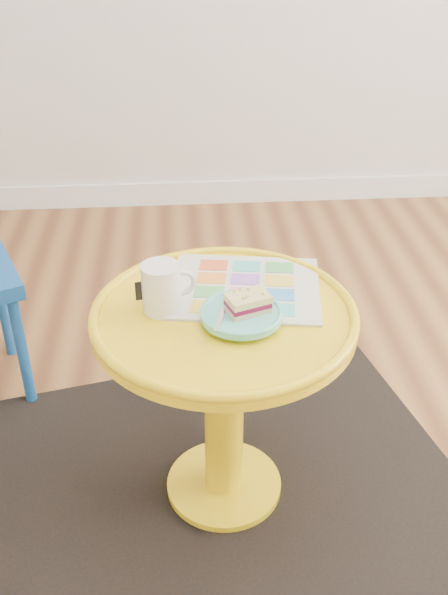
{
  "coord_description": "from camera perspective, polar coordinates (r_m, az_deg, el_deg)",
  "views": [
    {
      "loc": [
        -0.63,
        -1.2,
        1.42
      ],
      "look_at": [
        -0.54,
        0.07,
        0.62
      ],
      "focal_mm": 40.0,
      "sensor_mm": 36.0,
      "label": 1
    }
  ],
  "objects": [
    {
      "name": "mug",
      "position": [
        1.51,
        -5.33,
        0.96
      ],
      "size": [
        0.13,
        0.09,
        0.12
      ],
      "rotation": [
        0.0,
        0.0,
        0.19
      ],
      "color": "white",
      "rests_on": "side_table"
    },
    {
      "name": "plate",
      "position": [
        1.48,
        1.49,
        -1.5
      ],
      "size": [
        0.18,
        0.18,
        0.02
      ],
      "color": "#5DC6BC",
      "rests_on": "newspaper"
    },
    {
      "name": "cake_slice",
      "position": [
        1.47,
        2.07,
        -0.45
      ],
      "size": [
        0.11,
        0.09,
        0.04
      ],
      "rotation": [
        0.0,
        0.0,
        0.35
      ],
      "color": "#D3BC8C",
      "rests_on": "plate"
    },
    {
      "name": "room_walls",
      "position": [
        2.61,
        -11.66,
        -0.09
      ],
      "size": [
        4.0,
        4.0,
        4.0
      ],
      "color": "silver",
      "rests_on": "ground"
    },
    {
      "name": "newspaper",
      "position": [
        1.61,
        1.79,
        0.87
      ],
      "size": [
        0.4,
        0.36,
        0.01
      ],
      "primitive_type": "cube",
      "rotation": [
        0.0,
        0.0,
        -0.15
      ],
      "color": "silver",
      "rests_on": "side_table"
    },
    {
      "name": "side_table",
      "position": [
        1.62,
        -0.0,
        -6.13
      ],
      "size": [
        0.61,
        0.61,
        0.58
      ],
      "color": "yellow",
      "rests_on": "ground"
    },
    {
      "name": "rug",
      "position": [
        1.91,
        -0.0,
        -15.98
      ],
      "size": [
        1.51,
        1.36,
        0.01
      ],
      "primitive_type": "cube",
      "rotation": [
        0.0,
        0.0,
        0.22
      ],
      "color": "black",
      "rests_on": "ground"
    },
    {
      "name": "floor",
      "position": [
        1.97,
        16.63,
        -16.02
      ],
      "size": [
        4.0,
        4.0,
        0.0
      ],
      "primitive_type": "plane",
      "color": "brown",
      "rests_on": "ground"
    },
    {
      "name": "fork",
      "position": [
        1.48,
        -0.04,
        -1.15
      ],
      "size": [
        0.05,
        0.14,
        0.0
      ],
      "rotation": [
        0.0,
        0.0,
        -0.28
      ],
      "color": "silver",
      "rests_on": "plate"
    }
  ]
}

